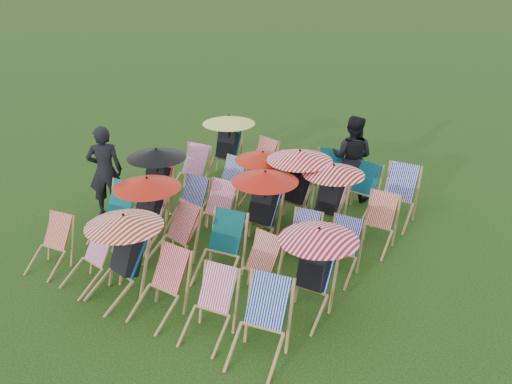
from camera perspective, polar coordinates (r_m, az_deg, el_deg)
The scene contains 33 objects.
ground at distance 10.10m, azimuth -1.92°, elevation -5.10°, with size 100.00×100.00×0.00m, color black.
deckchair_0 at distance 9.75m, azimuth -19.96°, elevation -5.02°, with size 0.66×0.84×0.83m.
deckchair_1 at distance 9.12m, azimuth -16.46°, elevation -6.53°, with size 0.67×0.86×0.86m.
deckchair_2 at distance 8.56m, azimuth -13.49°, elevation -6.16°, with size 1.13×1.21×1.34m.
deckchair_3 at distance 8.19m, azimuth -9.63°, elevation -9.33°, with size 0.62×0.86×0.92m.
deckchair_4 at distance 7.72m, azimuth -4.72°, elevation -11.45°, with size 0.70×0.90×0.90m.
deckchair_5 at distance 7.33m, azimuth 0.37°, elevation -13.14°, with size 0.81×1.01×0.99m.
deckchair_6 at distance 10.35m, azimuth -14.10°, elevation -2.12°, with size 0.73×0.94×0.95m.
deckchair_7 at distance 9.71m, azimuth -11.21°, elevation -2.16°, with size 1.12×1.17×1.33m.
deckchair_8 at distance 9.40m, azimuth -8.39°, elevation -4.46°, with size 0.78×0.97×0.94m.
deckchair_9 at distance 8.92m, azimuth -3.67°, elevation -5.76°, with size 0.79×1.00×0.98m.
deckchair_10 at distance 8.47m, azimuth -0.24°, elevation -7.81°, with size 0.69×0.89×0.90m.
deckchair_11 at distance 8.03m, azimuth 5.55°, elevation -7.82°, with size 1.12×1.17×1.32m.
deckchair_12 at distance 10.96m, azimuth -10.22°, elevation 1.06°, with size 1.12×1.21×1.33m.
deckchair_13 at distance 10.49m, azimuth -6.86°, elevation -1.34°, with size 0.66×0.87×0.89m.
deckchair_14 at distance 10.12m, azimuth -4.26°, elevation -2.06°, with size 0.68×0.91×0.95m.
deckchair_15 at distance 9.73m, azimuth 0.36°, elevation -1.56°, with size 1.13×1.18×1.35m.
deckchair_16 at distance 9.35m, azimuth 4.49°, elevation -4.87°, with size 0.64×0.82×0.82m.
deckchair_17 at distance 9.08m, azimuth 8.36°, elevation -5.82°, with size 0.63×0.84×0.86m.
deckchair_18 at distance 11.88m, azimuth -6.70°, elevation 2.01°, with size 0.71×0.94×0.97m.
deckchair_19 at distance 11.32m, azimuth -3.05°, elevation 0.83°, with size 0.66×0.88×0.91m.
deckchair_20 at distance 10.87m, azimuth 0.18°, elevation 1.03°, with size 1.05×1.12×1.25m.
deckchair_21 at distance 10.48m, azimuth 3.76°, elevation 0.60°, with size 1.20×1.26×1.42m.
deckchair_22 at distance 10.19m, azimuth 7.11°, elevation -0.65°, with size 1.10×1.15×1.31m.
deckchair_23 at distance 9.97m, azimuth 11.95°, elevation -3.14°, with size 0.64×0.86×0.90m.
deckchair_24 at distance 12.66m, azimuth -3.08°, elevation 4.72°, with size 1.16×1.26×1.37m.
deckchair_25 at distance 12.27m, azimuth 0.03°, elevation 2.86°, with size 0.78×0.97×0.95m.
deckchair_26 at distance 11.85m, azimuth 2.79°, elevation 1.71°, with size 0.59×0.79×0.82m.
deckchair_27 at distance 11.48m, azimuth 6.95°, elevation 1.27°, with size 0.81×1.02×1.00m.
deckchair_28 at distance 11.17m, azimuth 10.35°, elevation 0.13°, with size 0.65×0.88×0.91m.
deckchair_29 at distance 10.92m, azimuth 13.86°, elevation -0.46°, with size 0.74×0.99×1.03m.
person_left at distance 11.15m, azimuth -14.86°, elevation 2.06°, with size 0.65×0.43×1.78m, color black.
person_rear at distance 11.65m, azimuth 9.58°, elevation 3.43°, with size 0.85×0.66×1.74m, color black.
Camera 1 is at (5.14, -7.15, 4.94)m, focal length 40.00 mm.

